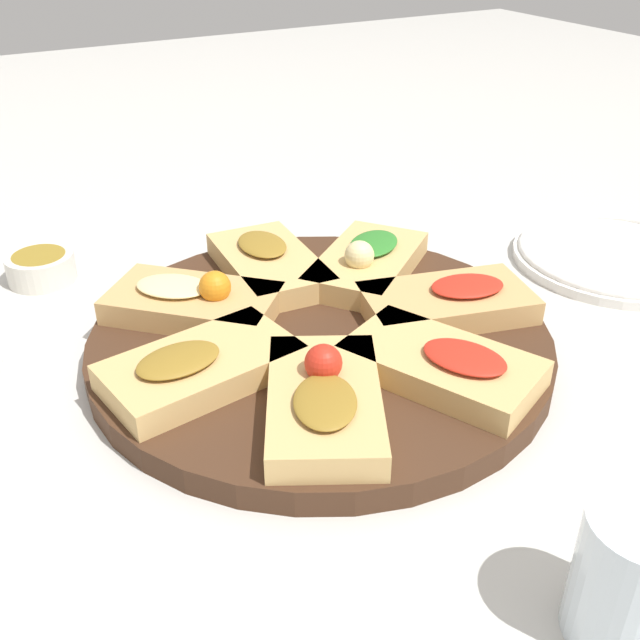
{
  "coord_description": "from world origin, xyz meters",
  "views": [
    {
      "loc": [
        -0.27,
        -0.49,
        0.36
      ],
      "look_at": [
        0.0,
        0.0,
        0.03
      ],
      "focal_mm": 42.0,
      "sensor_mm": 36.0,
      "label": 1
    }
  ],
  "objects_px": {
    "water_glass": "(633,578)",
    "plate_right": "(620,257)",
    "dipping_bowl": "(41,267)",
    "serving_board": "(320,341)"
  },
  "relations": [
    {
      "from": "serving_board",
      "to": "plate_right",
      "type": "relative_size",
      "value": 1.81
    },
    {
      "from": "dipping_bowl",
      "to": "plate_right",
      "type": "bearing_deg",
      "value": -25.4
    },
    {
      "from": "plate_right",
      "to": "dipping_bowl",
      "type": "relative_size",
      "value": 3.21
    },
    {
      "from": "dipping_bowl",
      "to": "water_glass",
      "type": "bearing_deg",
      "value": -71.91
    },
    {
      "from": "serving_board",
      "to": "plate_right",
      "type": "distance_m",
      "value": 0.37
    },
    {
      "from": "serving_board",
      "to": "dipping_bowl",
      "type": "relative_size",
      "value": 5.81
    },
    {
      "from": "water_glass",
      "to": "plate_right",
      "type": "bearing_deg",
      "value": 41.93
    },
    {
      "from": "water_glass",
      "to": "serving_board",
      "type": "bearing_deg",
      "value": 91.2
    },
    {
      "from": "plate_right",
      "to": "dipping_bowl",
      "type": "bearing_deg",
      "value": 154.6
    },
    {
      "from": "serving_board",
      "to": "plate_right",
      "type": "height_order",
      "value": "serving_board"
    }
  ]
}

